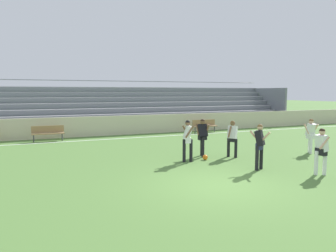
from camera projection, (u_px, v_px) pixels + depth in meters
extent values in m
plane|color=#517A38|center=(218.00, 186.00, 9.75)|extent=(160.00, 160.00, 0.00)
cube|color=white|center=(124.00, 138.00, 19.71)|extent=(44.00, 0.12, 0.01)
cube|color=beige|center=(117.00, 125.00, 21.21)|extent=(48.00, 0.16, 1.29)
cube|color=#B2B2B7|center=(136.00, 126.00, 22.90)|extent=(27.43, 0.36, 0.08)
cube|color=slate|center=(137.00, 129.00, 22.74)|extent=(27.43, 0.04, 0.40)
cube|color=#B2B2B7|center=(134.00, 120.00, 23.41)|extent=(27.43, 0.36, 0.08)
cube|color=slate|center=(135.00, 123.00, 23.25)|extent=(27.43, 0.04, 0.40)
cube|color=#B2B2B7|center=(131.00, 114.00, 23.92)|extent=(27.43, 0.36, 0.08)
cube|color=slate|center=(132.00, 117.00, 23.76)|extent=(27.43, 0.04, 0.40)
cube|color=#B2B2B7|center=(129.00, 108.00, 24.44)|extent=(27.43, 0.36, 0.08)
cube|color=slate|center=(130.00, 111.00, 24.28)|extent=(27.43, 0.04, 0.40)
cube|color=#B2B2B7|center=(127.00, 103.00, 24.95)|extent=(27.43, 0.36, 0.08)
cube|color=slate|center=(128.00, 105.00, 24.79)|extent=(27.43, 0.04, 0.40)
cube|color=#B2B2B7|center=(125.00, 98.00, 25.46)|extent=(27.43, 0.36, 0.08)
cube|color=slate|center=(125.00, 100.00, 25.30)|extent=(27.43, 0.04, 0.40)
cube|color=#B2B2B7|center=(123.00, 92.00, 25.98)|extent=(27.43, 0.36, 0.08)
cube|color=slate|center=(123.00, 95.00, 25.82)|extent=(27.43, 0.04, 0.40)
cube|color=#B2B2B7|center=(121.00, 88.00, 26.49)|extent=(27.43, 0.36, 0.08)
cube|color=slate|center=(121.00, 90.00, 26.33)|extent=(27.43, 0.04, 0.40)
cube|color=slate|center=(268.00, 105.00, 30.00)|extent=(0.20, 4.61, 3.22)
cylinder|color=slate|center=(120.00, 81.00, 26.66)|extent=(27.43, 0.06, 0.06)
cube|color=#99754C|center=(48.00, 134.00, 18.47)|extent=(1.80, 0.40, 0.06)
cube|color=#99754C|center=(48.00, 129.00, 18.61)|extent=(1.80, 0.05, 0.40)
cylinder|color=#47474C|center=(34.00, 138.00, 18.19)|extent=(0.07, 0.07, 0.45)
cylinder|color=#47474C|center=(62.00, 137.00, 18.80)|extent=(0.07, 0.07, 0.45)
cube|color=#99754C|center=(205.00, 126.00, 22.51)|extent=(1.80, 0.40, 0.06)
cube|color=#99754C|center=(204.00, 122.00, 22.65)|extent=(1.80, 0.05, 0.40)
cylinder|color=#47474C|center=(195.00, 130.00, 22.23)|extent=(0.07, 0.07, 0.45)
cylinder|color=#47474C|center=(214.00, 129.00, 22.84)|extent=(0.07, 0.07, 0.45)
cylinder|color=black|center=(191.00, 151.00, 13.04)|extent=(0.13, 0.13, 0.93)
cylinder|color=black|center=(184.00, 151.00, 13.00)|extent=(0.13, 0.13, 0.93)
cube|color=white|center=(188.00, 140.00, 12.97)|extent=(0.32, 0.41, 0.24)
cube|color=white|center=(188.00, 133.00, 12.94)|extent=(0.47, 0.48, 0.60)
cylinder|color=brown|center=(189.00, 132.00, 12.75)|extent=(0.35, 0.18, 0.48)
cylinder|color=brown|center=(186.00, 131.00, 13.13)|extent=(0.35, 0.18, 0.48)
sphere|color=brown|center=(188.00, 123.00, 12.90)|extent=(0.21, 0.21, 0.21)
sphere|color=black|center=(188.00, 123.00, 12.90)|extent=(0.20, 0.20, 0.20)
cylinder|color=black|center=(203.00, 147.00, 13.98)|extent=(0.13, 0.13, 0.88)
cylinder|color=black|center=(202.00, 146.00, 14.34)|extent=(0.13, 0.13, 0.88)
cube|color=black|center=(202.00, 137.00, 14.11)|extent=(0.37, 0.24, 0.24)
cube|color=black|center=(202.00, 130.00, 14.08)|extent=(0.40, 0.40, 0.60)
cylinder|color=brown|center=(198.00, 130.00, 14.10)|extent=(0.09, 0.29, 0.51)
cylinder|color=brown|center=(207.00, 130.00, 14.05)|extent=(0.09, 0.29, 0.51)
sphere|color=brown|center=(203.00, 122.00, 14.04)|extent=(0.21, 0.21, 0.21)
sphere|color=black|center=(203.00, 121.00, 14.04)|extent=(0.20, 0.20, 0.20)
cylinder|color=white|center=(316.00, 163.00, 10.99)|extent=(0.13, 0.13, 0.83)
cylinder|color=white|center=(325.00, 163.00, 10.96)|extent=(0.13, 0.13, 0.83)
cube|color=black|center=(321.00, 152.00, 10.94)|extent=(0.24, 0.37, 0.24)
cube|color=white|center=(321.00, 143.00, 10.90)|extent=(0.32, 0.39, 0.59)
cylinder|color=#D6A884|center=(319.00, 141.00, 11.10)|extent=(0.42, 0.09, 0.43)
cylinder|color=#D6A884|center=(324.00, 143.00, 10.70)|extent=(0.42, 0.09, 0.43)
sphere|color=#D6A884|center=(322.00, 132.00, 10.86)|extent=(0.21, 0.21, 0.21)
sphere|color=black|center=(322.00, 131.00, 10.86)|extent=(0.20, 0.20, 0.20)
cylinder|color=white|center=(309.00, 144.00, 15.05)|extent=(0.13, 0.13, 0.83)
cylinder|color=white|center=(311.00, 145.00, 14.78)|extent=(0.13, 0.13, 0.83)
cube|color=white|center=(311.00, 136.00, 14.87)|extent=(0.37, 0.23, 0.24)
cube|color=white|center=(311.00, 130.00, 14.84)|extent=(0.39, 0.36, 0.60)
cylinder|color=#D6A884|center=(315.00, 129.00, 14.82)|extent=(0.09, 0.35, 0.47)
cylinder|color=#D6A884|center=(307.00, 129.00, 14.85)|extent=(0.09, 0.35, 0.47)
sphere|color=#D6A884|center=(311.00, 121.00, 14.80)|extent=(0.21, 0.21, 0.21)
sphere|color=brown|center=(311.00, 121.00, 14.80)|extent=(0.20, 0.20, 0.20)
cylinder|color=black|center=(236.00, 148.00, 13.87)|extent=(0.13, 0.13, 0.83)
cylinder|color=black|center=(228.00, 147.00, 14.09)|extent=(0.13, 0.13, 0.83)
cube|color=black|center=(232.00, 139.00, 13.94)|extent=(0.39, 0.42, 0.24)
cube|color=white|center=(232.00, 132.00, 13.91)|extent=(0.49, 0.50, 0.59)
cylinder|color=brown|center=(230.00, 132.00, 13.75)|extent=(0.32, 0.26, 0.48)
cylinder|color=brown|center=(235.00, 131.00, 14.05)|extent=(0.32, 0.26, 0.48)
sphere|color=brown|center=(233.00, 123.00, 13.86)|extent=(0.21, 0.21, 0.21)
sphere|color=brown|center=(233.00, 123.00, 13.86)|extent=(0.20, 0.20, 0.20)
cylinder|color=black|center=(257.00, 158.00, 11.60)|extent=(0.13, 0.13, 0.90)
cylinder|color=black|center=(261.00, 157.00, 11.81)|extent=(0.13, 0.13, 0.90)
cube|color=#232847|center=(259.00, 146.00, 11.66)|extent=(0.42, 0.40, 0.24)
cube|color=black|center=(260.00, 138.00, 11.63)|extent=(0.51, 0.51, 0.60)
cylinder|color=#D6A884|center=(255.00, 136.00, 11.76)|extent=(0.31, 0.36, 0.44)
cylinder|color=#D6A884|center=(265.00, 137.00, 11.49)|extent=(0.31, 0.36, 0.44)
sphere|color=#D6A884|center=(260.00, 127.00, 11.59)|extent=(0.21, 0.21, 0.21)
sphere|color=brown|center=(260.00, 127.00, 11.59)|extent=(0.20, 0.20, 0.20)
sphere|color=orange|center=(205.00, 157.00, 13.44)|extent=(0.22, 0.22, 0.22)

